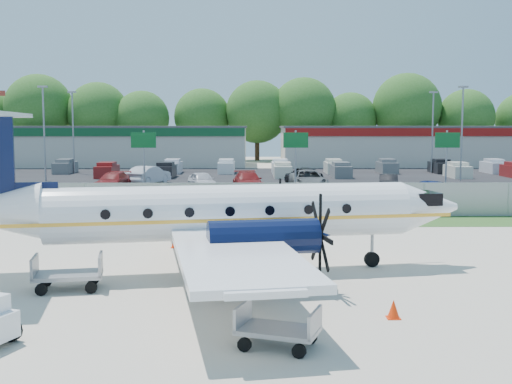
{
  "coord_description": "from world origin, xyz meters",
  "views": [
    {
      "loc": [
        -0.22,
        -23.56,
        5.41
      ],
      "look_at": [
        0.0,
        6.0,
        2.3
      ],
      "focal_mm": 45.0,
      "sensor_mm": 36.0,
      "label": 1
    }
  ],
  "objects": [
    {
      "name": "ground",
      "position": [
        0.0,
        0.0,
        0.0
      ],
      "size": [
        170.0,
        170.0,
        0.0
      ],
      "primitive_type": "plane",
      "color": "beige",
      "rests_on": "ground"
    },
    {
      "name": "grass_verge",
      "position": [
        0.0,
        12.0,
        0.01
      ],
      "size": [
        170.0,
        4.0,
        0.02
      ],
      "primitive_type": "cube",
      "color": "#2D561E",
      "rests_on": "ground"
    },
    {
      "name": "access_road",
      "position": [
        0.0,
        19.0,
        0.01
      ],
      "size": [
        170.0,
        8.0,
        0.02
      ],
      "primitive_type": "cube",
      "color": "black",
      "rests_on": "ground"
    },
    {
      "name": "parking_lot",
      "position": [
        0.0,
        40.0,
        0.01
      ],
      "size": [
        170.0,
        32.0,
        0.02
      ],
      "primitive_type": "cube",
      "color": "black",
      "rests_on": "ground"
    },
    {
      "name": "perimeter_fence",
      "position": [
        0.0,
        14.0,
        1.0
      ],
      "size": [
        120.0,
        0.06,
        1.99
      ],
      "color": "gray",
      "rests_on": "ground"
    },
    {
      "name": "building_west",
      "position": [
        -24.0,
        61.98,
        2.63
      ],
      "size": [
        46.4,
        12.4,
        5.24
      ],
      "color": "beige",
      "rests_on": "ground"
    },
    {
      "name": "building_east",
      "position": [
        26.0,
        61.98,
        2.63
      ],
      "size": [
        44.4,
        12.4,
        5.24
      ],
      "color": "beige",
      "rests_on": "ground"
    },
    {
      "name": "sign_left",
      "position": [
        -8.0,
        22.91,
        3.61
      ],
      "size": [
        1.8,
        0.26,
        5.0
      ],
      "color": "gray",
      "rests_on": "ground"
    },
    {
      "name": "sign_mid",
      "position": [
        3.0,
        22.91,
        3.61
      ],
      "size": [
        1.8,
        0.26,
        5.0
      ],
      "color": "gray",
      "rests_on": "ground"
    },
    {
      "name": "sign_right",
      "position": [
        14.0,
        22.91,
        3.61
      ],
      "size": [
        1.8,
        0.26,
        5.0
      ],
      "color": "gray",
      "rests_on": "ground"
    },
    {
      "name": "light_pole_nw",
      "position": [
        -20.0,
        38.0,
        5.23
      ],
      "size": [
        0.9,
        0.35,
        9.09
      ],
      "color": "gray",
      "rests_on": "ground"
    },
    {
      "name": "light_pole_ne",
      "position": [
        20.0,
        38.0,
        5.23
      ],
      "size": [
        0.9,
        0.35,
        9.09
      ],
      "color": "gray",
      "rests_on": "ground"
    },
    {
      "name": "light_pole_sw",
      "position": [
        -20.0,
        48.0,
        5.23
      ],
      "size": [
        0.9,
        0.35,
        9.09
      ],
      "color": "gray",
      "rests_on": "ground"
    },
    {
      "name": "light_pole_se",
      "position": [
        20.0,
        48.0,
        5.23
      ],
      "size": [
        0.9,
        0.35,
        9.09
      ],
      "color": "gray",
      "rests_on": "ground"
    },
    {
      "name": "tree_line",
      "position": [
        0.0,
        74.0,
        0.0
      ],
      "size": [
        112.0,
        6.0,
        14.0
      ],
      "primitive_type": null,
      "color": "#295B1B",
      "rests_on": "ground"
    },
    {
      "name": "aircraft",
      "position": [
        -1.38,
        -0.54,
        2.25
      ],
      "size": [
        19.06,
        18.7,
        5.82
      ],
      "color": "white",
      "rests_on": "ground"
    },
    {
      "name": "baggage_cart_near",
      "position": [
        0.43,
        -8.43,
        0.47
      ],
      "size": [
        2.21,
        1.74,
        1.01
      ],
      "color": "gray",
      "rests_on": "ground"
    },
    {
      "name": "baggage_cart_far",
      "position": [
        -6.24,
        -2.89,
        0.54
      ],
      "size": [
        2.4,
        1.69,
        1.16
      ],
      "color": "gray",
      "rests_on": "ground"
    },
    {
      "name": "cone_nose",
      "position": [
        3.76,
        -6.08,
        0.25
      ],
      "size": [
        0.38,
        0.38,
        0.54
      ],
      "color": "#FF3208",
      "rests_on": "ground"
    },
    {
      "name": "cone_starboard_wing",
      "position": [
        -3.61,
        4.37,
        0.22
      ],
      "size": [
        0.33,
        0.33,
        0.46
      ],
      "color": "#FF3208",
      "rests_on": "ground"
    },
    {
      "name": "road_car_west",
      "position": [
        -13.84,
        18.21,
        0.0
      ],
      "size": [
        5.31,
        3.25,
        1.38
      ],
      "primitive_type": "imported",
      "rotation": [
        0.0,
        0.0,
        1.36
      ],
      "color": "maroon",
      "rests_on": "ground"
    },
    {
      "name": "road_car_mid",
      "position": [
        11.94,
        21.31,
        0.0
      ],
      "size": [
        5.85,
        4.14,
        1.48
      ],
      "primitive_type": "imported",
      "rotation": [
        0.0,
        0.0,
        -1.92
      ],
      "color": "navy",
      "rests_on": "ground"
    },
    {
      "name": "parked_car_a",
      "position": [
        -11.75,
        29.62,
        0.0
      ],
      "size": [
        2.58,
        5.22,
        1.46
      ],
      "primitive_type": "imported",
      "rotation": [
        0.0,
        0.0,
        -0.11
      ],
      "color": "maroon",
      "rests_on": "ground"
    },
    {
      "name": "parked_car_b",
      "position": [
        -4.32,
        29.66,
        0.0
      ],
      "size": [
        3.05,
        4.76,
        1.51
      ],
      "primitive_type": "imported",
      "rotation": [
        0.0,
        0.0,
        0.31
      ],
      "color": "silver",
      "rests_on": "ground"
    },
    {
      "name": "parked_car_c",
      "position": [
        -0.5,
        28.88,
        0.0
      ],
      "size": [
        2.8,
        5.57,
        1.55
      ],
      "primitive_type": "imported",
      "rotation": [
        0.0,
        0.0,
        0.12
      ],
      "color": "maroon",
      "rests_on": "ground"
    },
    {
      "name": "parked_car_d",
      "position": [
        4.48,
        29.35,
        0.0
      ],
      "size": [
        3.01,
        6.12,
        1.67
      ],
      "primitive_type": "imported",
      "rotation": [
        0.0,
        0.0,
        0.04
      ],
      "color": "#595B5E",
      "rests_on": "ground"
    },
    {
      "name": "parked_car_e",
      "position": [
        11.05,
        28.71,
        0.0
      ],
      "size": [
        2.14,
        4.33,
        1.37
      ],
      "primitive_type": "imported",
      "rotation": [
        0.0,
        0.0,
        -0.18
      ],
      "color": "black",
      "rests_on": "ground"
    },
    {
      "name": "parked_car_f",
      "position": [
        -9.53,
        34.6,
        0.0
      ],
      "size": [
        3.58,
        5.39,
        1.68
      ],
      "primitive_type": "imported",
      "rotation": [
        0.0,
        0.0,
        2.75
      ],
      "color": "silver",
      "rests_on": "ground"
    },
    {
      "name": "parked_car_g",
      "position": [
        4.53,
        34.63,
        0.0
      ],
      "size": [
        3.66,
        5.24,
        1.65
      ],
      "primitive_type": "imported",
      "rotation": [
        0.0,
        0.0,
        3.53
      ],
      "color": "black",
      "rests_on": "ground"
    },
    {
      "name": "far_parking_rows",
      "position": [
        0.0,
        45.0,
        0.0
      ],
      "size": [
        56.0,
        10.0,
        1.6
      ],
      "primitive_type": null,
      "color": "gray",
      "rests_on": "ground"
    }
  ]
}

